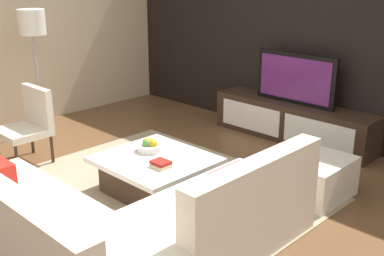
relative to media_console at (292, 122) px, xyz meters
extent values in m
plane|color=brown|center=(0.00, -2.40, -0.25)|extent=(14.00, 14.00, 0.00)
cube|color=black|center=(0.00, 0.30, 1.15)|extent=(6.40, 0.12, 2.80)
cube|color=beige|center=(-3.20, -2.20, 1.15)|extent=(0.12, 5.20, 2.80)
cube|color=tan|center=(-0.10, -2.40, -0.24)|extent=(3.03, 2.72, 0.01)
cube|color=#332319|center=(0.00, 0.00, 0.00)|extent=(2.22, 0.47, 0.50)
cube|color=white|center=(-0.51, -0.24, 0.00)|extent=(0.94, 0.01, 0.35)
cube|color=white|center=(0.51, -0.24, 0.00)|extent=(0.94, 0.01, 0.35)
cube|color=black|center=(0.00, 0.00, 0.57)|extent=(1.13, 0.05, 0.64)
cube|color=#591E66|center=(0.00, -0.03, 0.57)|extent=(1.02, 0.01, 0.54)
cube|color=beige|center=(0.20, -3.70, -0.04)|extent=(2.39, 0.85, 0.41)
cube|color=beige|center=(0.97, -2.52, -0.04)|extent=(0.85, 1.49, 0.41)
cube|color=beige|center=(1.31, -2.52, 0.37)|extent=(0.18, 1.49, 0.41)
cube|color=red|center=(0.97, -2.15, 0.19)|extent=(0.60, 0.44, 0.06)
cube|color=#332319|center=(-0.10, -2.30, -0.08)|extent=(0.84, 0.78, 0.33)
cube|color=white|center=(-0.10, -2.30, 0.10)|extent=(1.05, 0.97, 0.05)
cylinder|color=#332319|center=(-1.53, -3.05, -0.06)|extent=(0.04, 0.04, 0.38)
cylinder|color=#332319|center=(-2.00, -2.62, -0.06)|extent=(0.04, 0.04, 0.38)
cylinder|color=#332319|center=(-1.53, -2.62, -0.06)|extent=(0.04, 0.04, 0.38)
cube|color=beige|center=(-1.77, -2.83, 0.13)|extent=(0.55, 0.51, 0.08)
cube|color=beige|center=(-1.77, -2.62, 0.40)|extent=(0.55, 0.08, 0.45)
cylinder|color=#A5A5AA|center=(-2.56, -2.17, -0.24)|extent=(0.28, 0.28, 0.02)
cylinder|color=#A5A5AA|center=(-2.56, -2.17, 0.43)|extent=(0.03, 0.03, 1.32)
cylinder|color=white|center=(-2.56, -2.17, 1.25)|extent=(0.34, 0.34, 0.32)
cube|color=beige|center=(1.02, -1.24, -0.05)|extent=(0.70, 0.70, 0.40)
cylinder|color=silver|center=(-0.28, -2.20, 0.17)|extent=(0.28, 0.28, 0.07)
sphere|color=gold|center=(-0.23, -2.21, 0.22)|extent=(0.10, 0.10, 0.10)
sphere|color=#4C8C33|center=(-0.28, -2.18, 0.22)|extent=(0.08, 0.08, 0.08)
sphere|color=gold|center=(-0.30, -2.19, 0.22)|extent=(0.09, 0.09, 0.09)
sphere|color=gold|center=(-0.30, -2.22, 0.22)|extent=(0.10, 0.10, 0.10)
sphere|color=#4C8C33|center=(-0.27, -2.25, 0.22)|extent=(0.09, 0.09, 0.09)
cube|color=#CCB78C|center=(0.12, -2.42, 0.15)|extent=(0.16, 0.14, 0.03)
cube|color=maroon|center=(0.11, -2.41, 0.18)|extent=(0.17, 0.14, 0.03)
camera|label=1|loc=(3.23, -5.17, 1.92)|focal=44.84mm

